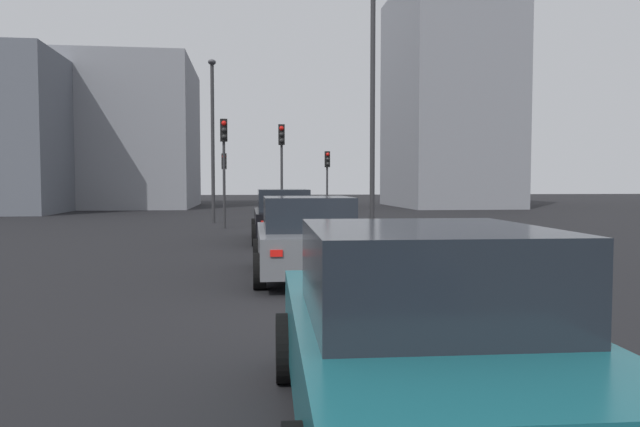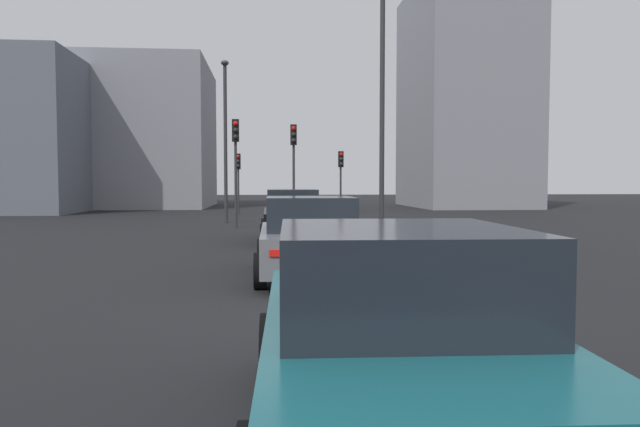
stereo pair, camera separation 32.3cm
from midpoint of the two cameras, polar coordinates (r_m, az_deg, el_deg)
ground_plane at (r=8.57m, az=2.45°, el=-10.17°), size 160.00×160.00×0.20m
car_black_lead at (r=18.51m, az=-2.28°, el=-0.29°), size 4.59×1.97×1.64m
car_grey_second at (r=11.48m, az=-0.25°, el=-2.46°), size 4.20×2.12×1.58m
car_teal_third at (r=4.33m, az=9.35°, el=-11.89°), size 4.12×2.14×1.56m
traffic_light_near_left at (r=33.33m, az=2.33°, el=4.35°), size 0.32×0.29×3.63m
traffic_light_near_right at (r=26.09m, az=-2.23°, el=5.91°), size 0.32×0.29×4.42m
traffic_light_far_left at (r=23.96m, az=-7.84°, el=6.11°), size 0.32×0.30×4.40m
traffic_light_far_right at (r=34.06m, az=-7.71°, el=4.17°), size 0.32×0.29×3.52m
street_lamp_kerbside at (r=27.29m, az=-8.87°, el=8.26°), size 0.56×0.36×7.41m
street_lamp_far at (r=19.52m, az=6.57°, el=12.88°), size 0.56×0.36×9.04m
building_facade_left at (r=46.72m, az=14.03°, el=10.89°), size 11.48×7.91×16.61m
building_facade_center at (r=46.95m, az=-16.18°, el=7.21°), size 11.88×9.27×10.73m
building_facade_right at (r=42.87m, az=-25.65°, el=6.71°), size 12.88×6.95×9.64m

